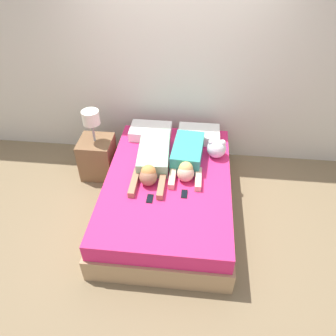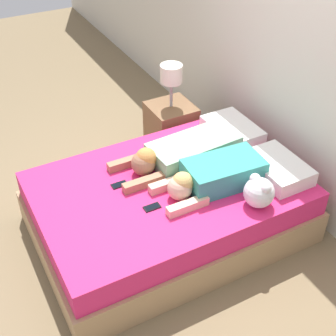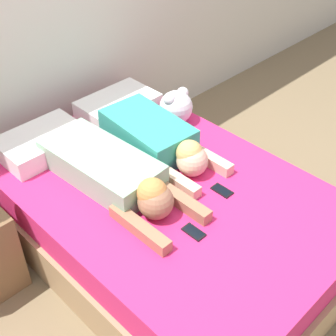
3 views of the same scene
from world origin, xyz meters
name	(u,v)px [view 1 (image 1 of 3)]	position (x,y,z in m)	size (l,w,h in m)	color
ground_plane	(168,208)	(0.00, 0.00, 0.00)	(12.00, 12.00, 0.00)	#7F6B4C
wall_back	(178,68)	(0.00, 1.23, 1.30)	(12.00, 0.06, 2.60)	beige
bed	(168,194)	(0.00, 0.00, 0.25)	(1.49, 2.15, 0.51)	tan
pillow_head_left	(151,131)	(-0.32, 0.83, 0.57)	(0.54, 0.37, 0.13)	white
pillow_head_right	(199,134)	(0.32, 0.83, 0.57)	(0.54, 0.37, 0.13)	white
person_left	(153,158)	(-0.21, 0.23, 0.60)	(0.41, 1.12, 0.23)	#8CBF99
person_right	(187,157)	(0.20, 0.29, 0.61)	(0.39, 0.89, 0.22)	teal
cell_phone_left	(150,199)	(-0.16, -0.35, 0.51)	(0.07, 0.13, 0.01)	black
cell_phone_right	(184,194)	(0.20, -0.25, 0.51)	(0.07, 0.13, 0.01)	black
plush_toy	(217,148)	(0.55, 0.47, 0.63)	(0.23, 0.23, 0.25)	white
nightstand	(97,154)	(-1.02, 0.58, 0.32)	(0.43, 0.43, 0.98)	brown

